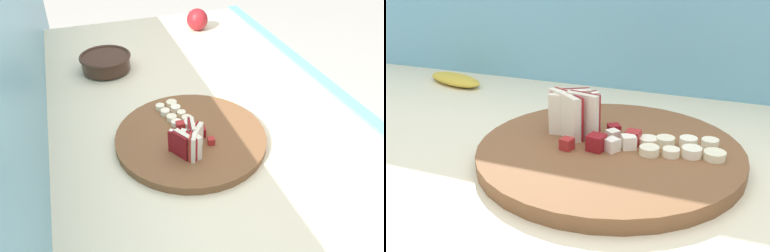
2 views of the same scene
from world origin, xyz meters
TOP-DOWN VIEW (x-y plane):
  - tile_backsplash at (0.00, 0.43)m, footprint 2.40×0.04m
  - cutting_board at (-0.05, 0.08)m, footprint 0.36×0.36m
  - apple_wedge_fan at (-0.11, 0.11)m, footprint 0.08×0.08m
  - apple_dice_pile at (-0.05, 0.08)m, footprint 0.10×0.09m
  - banana_slice_rows at (0.04, 0.10)m, footprint 0.12×0.08m
  - banana_peel at (-0.48, 0.32)m, footprint 0.17×0.11m

SIDE VIEW (x-z plane):
  - tile_backsplash at x=0.00m, z-range 0.00..1.31m
  - banana_peel at x=-0.48m, z-range 0.92..0.93m
  - cutting_board at x=-0.05m, z-range 0.92..0.94m
  - banana_slice_rows at x=0.04m, z-range 0.93..0.95m
  - apple_dice_pile at x=-0.05m, z-range 0.93..0.96m
  - apple_wedge_fan at x=-0.11m, z-range 0.93..1.00m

